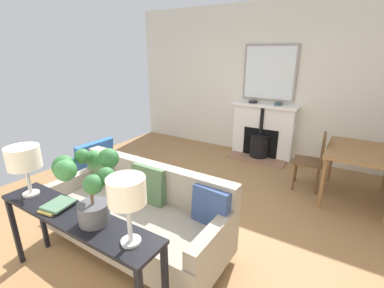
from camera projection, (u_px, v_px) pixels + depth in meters
ground_plane at (179, 213)px, 3.54m from camera, size 5.51×5.50×0.01m
wall_left at (258, 82)px, 5.29m from camera, size 0.12×5.50×2.86m
fireplace at (262, 134)px, 5.31m from camera, size 0.59×1.24×1.04m
mirror_over_mantel at (269, 73)px, 5.04m from camera, size 0.04×0.99×1.02m
mantel_bowl_near at (253, 102)px, 5.27m from camera, size 0.17×0.17×0.04m
mantel_bowl_far at (278, 104)px, 5.02m from camera, size 0.14×0.14×0.05m
sofa at (139, 214)px, 2.87m from camera, size 0.84×2.00×0.85m
ottoman at (178, 190)px, 3.66m from camera, size 0.70×0.86×0.36m
armchair_accent at (89, 161)px, 4.04m from camera, size 0.70×0.63×0.78m
console_table at (76, 225)px, 2.20m from camera, size 0.32×1.66×0.75m
table_lamp_near_end at (24, 159)px, 2.37m from camera, size 0.28×0.28×0.46m
table_lamp_far_end at (127, 193)px, 1.74m from camera, size 0.25×0.25×0.49m
potted_plant at (88, 182)px, 1.96m from camera, size 0.44×0.48×0.58m
book_stack at (58, 205)px, 2.28m from camera, size 0.28×0.23×0.04m
dining_table at (361, 157)px, 3.65m from camera, size 1.08×0.84×0.74m
dining_chair_near_fireplace at (315, 157)px, 3.98m from camera, size 0.44×0.44×0.88m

